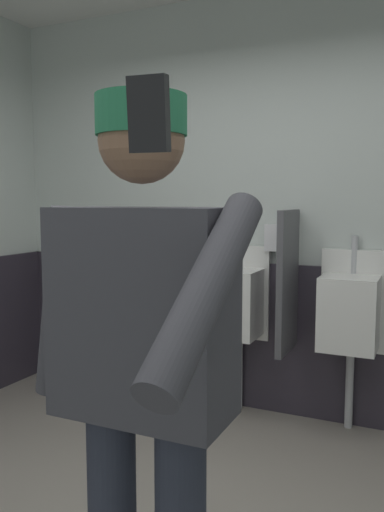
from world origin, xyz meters
The scene contains 8 objects.
wall_back centered at (0.00, 1.83, 1.42)m, with size 4.74×0.12×2.84m, color silver.
wainscot_band_back centered at (0.00, 1.76, 0.52)m, with size 4.14×0.03×1.03m, color #2D2833.
urinal_left centered at (-0.23, 1.61, 0.78)m, with size 0.40×0.34×1.24m.
urinal_middle centered at (0.52, 1.61, 0.78)m, with size 0.40×0.34×1.24m.
privacy_divider_panel centered at (0.14, 1.54, 0.95)m, with size 0.04×0.40×0.90m, color #4C4C51.
person centered at (0.27, -0.48, 1.03)m, with size 0.69×0.60×1.73m.
cell_phone centered at (0.58, -0.99, 1.59)m, with size 0.06×0.02×0.11m, color black.
soap_dispenser centered at (-0.01, 1.73, 1.21)m, with size 0.10×0.07×0.18m, color silver.
Camera 1 is at (0.97, -1.67, 1.46)m, focal length 36.85 mm.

